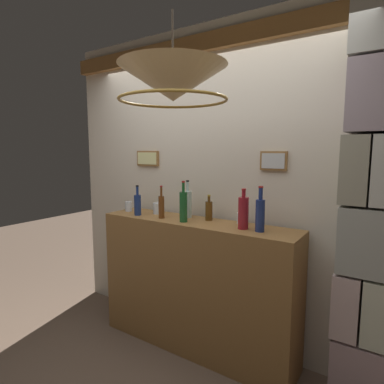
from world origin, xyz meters
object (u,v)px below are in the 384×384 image
liquor_bottle_mezcal (183,206)px  glass_tumbler_shot (128,206)px  liquor_bottle_vodka (209,210)px  liquor_bottle_rye (138,204)px  liquor_bottle_sherry (161,206)px  liquor_bottle_amaro (188,204)px  liquor_bottle_tequila (243,212)px  liquor_bottle_scotch (260,214)px  pendant_lamp (173,85)px  glass_tumbler_rocks (157,208)px  glass_tumbler_highball (241,218)px

liquor_bottle_mezcal → glass_tumbler_shot: (-0.71, 0.09, -0.08)m
liquor_bottle_vodka → glass_tumbler_shot: bearing=-174.7°
liquor_bottle_rye → liquor_bottle_sherry: bearing=4.6°
liquor_bottle_mezcal → liquor_bottle_amaro: bearing=112.9°
liquor_bottle_tequila → glass_tumbler_shot: (-1.22, 0.03, -0.08)m
liquor_bottle_vodka → liquor_bottle_scotch: bearing=-13.6°
liquor_bottle_vodka → liquor_bottle_mezcal: (-0.14, -0.17, 0.05)m
glass_tumbler_shot → pendant_lamp: bearing=-34.8°
liquor_bottle_sherry → liquor_bottle_mezcal: 0.24m
glass_tumbler_rocks → liquor_bottle_tequila: bearing=-5.2°
glass_tumbler_rocks → liquor_bottle_sherry: bearing=-39.3°
liquor_bottle_tequila → glass_tumbler_rocks: (-0.90, 0.08, -0.07)m
glass_tumbler_rocks → glass_tumbler_shot: size_ratio=1.10×
liquor_bottle_mezcal → glass_tumbler_highball: 0.48m
liquor_bottle_vodka → pendant_lamp: 1.25m
liquor_bottle_rye → liquor_bottle_mezcal: bearing=0.7°
pendant_lamp → liquor_bottle_scotch: bearing=74.1°
liquor_bottle_amaro → liquor_bottle_mezcal: bearing=-67.1°
glass_tumbler_shot → liquor_bottle_rye: bearing=-24.3°
liquor_bottle_rye → glass_tumbler_highball: (0.93, 0.21, -0.06)m
liquor_bottle_scotch → glass_tumbler_highball: (-0.22, 0.16, -0.09)m
liquor_bottle_amaro → glass_tumbler_rocks: bearing=-176.0°
liquor_bottle_tequila → liquor_bottle_scotch: bearing=-4.3°
liquor_bottle_tequila → glass_tumbler_highball: (-0.08, 0.15, -0.08)m
liquor_bottle_sherry → glass_tumbler_highball: (0.67, 0.19, -0.06)m
glass_tumbler_highball → pendant_lamp: pendant_lamp is taller
glass_tumbler_highball → glass_tumbler_shot: size_ratio=0.95×
liquor_bottle_mezcal → pendant_lamp: 1.15m
liquor_bottle_amaro → glass_tumbler_rocks: liquor_bottle_amaro is taller
liquor_bottle_rye → liquor_bottle_vodka: bearing=15.1°
glass_tumbler_shot → pendant_lamp: pendant_lamp is taller
liquor_bottle_sherry → liquor_bottle_amaro: size_ratio=0.87×
liquor_bottle_tequila → liquor_bottle_mezcal: bearing=-173.6°
liquor_bottle_scotch → liquor_bottle_mezcal: size_ratio=0.98×
liquor_bottle_mezcal → liquor_bottle_vodka: bearing=49.4°
liquor_bottle_vodka → liquor_bottle_tequila: bearing=-16.9°
glass_tumbler_highball → glass_tumbler_shot: (-1.14, -0.11, 0.00)m
liquor_bottle_mezcal → glass_tumbler_shot: bearing=173.0°
liquor_bottle_tequila → glass_tumbler_shot: liquor_bottle_tequila is taller
liquor_bottle_vodka → liquor_bottle_amaro: bearing=-178.6°
liquor_bottle_tequila → glass_tumbler_highball: size_ratio=3.41×
liquor_bottle_sherry → glass_tumbler_shot: (-0.47, 0.07, -0.06)m
liquor_bottle_rye → glass_tumbler_highball: size_ratio=3.06×
glass_tumbler_shot → glass_tumbler_highball: bearing=5.8°
glass_tumbler_rocks → pendant_lamp: 1.47m
liquor_bottle_mezcal → glass_tumbler_shot: 0.72m
liquor_bottle_vodka → pendant_lamp: (0.29, -0.87, 0.85)m
liquor_bottle_tequila → liquor_bottle_mezcal: size_ratio=0.90×
liquor_bottle_scotch → liquor_bottle_vodka: liquor_bottle_scotch is taller
liquor_bottle_vodka → glass_tumbler_highball: bearing=7.0°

